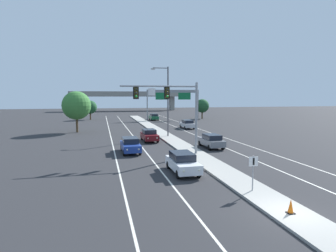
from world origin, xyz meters
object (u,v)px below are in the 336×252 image
(median_sign_post, at_px, (253,168))
(car_oncoming_blue, at_px, (130,145))
(car_oncoming_white, at_px, (183,162))
(car_receding_green, at_px, (154,117))
(street_lamp_median, at_px, (166,97))
(traffic_cone_median_nose, at_px, (291,206))
(overhead_signal_mast, at_px, (173,103))
(tree_far_left_b, at_px, (76,106))
(tree_far_right_a, at_px, (202,106))
(car_oncoming_darkred, at_px, (149,135))
(tree_far_left_c, at_px, (90,107))
(car_receding_grey, at_px, (211,141))
(highway_sign_gantry, at_px, (173,95))
(car_receding_silver, at_px, (187,124))

(median_sign_post, height_order, car_oncoming_blue, median_sign_post)
(car_oncoming_white, bearing_deg, car_receding_green, 82.53)
(street_lamp_median, distance_m, traffic_cone_median_nose, 29.43)
(overhead_signal_mast, relative_size, tree_far_left_b, 1.14)
(traffic_cone_median_nose, distance_m, tree_far_right_a, 62.11)
(car_oncoming_darkred, bearing_deg, median_sign_post, -82.36)
(overhead_signal_mast, distance_m, tree_far_right_a, 48.02)
(median_sign_post, xyz_separation_m, tree_far_left_c, (-11.79, 59.48, 1.56))
(car_receding_grey, bearing_deg, car_receding_green, 89.73)
(car_receding_green, bearing_deg, tree_far_left_c, 162.15)
(car_oncoming_white, bearing_deg, car_oncoming_darkred, 89.98)
(median_sign_post, relative_size, street_lamp_median, 0.22)
(overhead_signal_mast, xyz_separation_m, highway_sign_gantry, (10.58, 42.54, 0.81))
(car_oncoming_blue, xyz_separation_m, car_oncoming_darkred, (3.22, 7.20, 0.00))
(car_oncoming_blue, xyz_separation_m, tree_far_right_a, (22.75, 41.42, 2.53))
(median_sign_post, xyz_separation_m, street_lamp_median, (0.15, 25.30, 4.21))
(tree_far_left_c, bearing_deg, tree_far_left_b, -92.79)
(median_sign_post, height_order, tree_far_left_c, tree_far_left_c)
(car_receding_silver, bearing_deg, traffic_cone_median_nose, -99.09)
(car_oncoming_blue, distance_m, tree_far_right_a, 47.33)
(car_oncoming_white, distance_m, car_oncoming_darkred, 16.32)
(tree_far_left_b, bearing_deg, car_receding_silver, 4.30)
(car_oncoming_blue, distance_m, tree_far_left_b, 20.64)
(car_receding_grey, height_order, car_receding_green, same)
(car_oncoming_white, height_order, car_oncoming_blue, same)
(car_receding_grey, height_order, car_receding_silver, same)
(median_sign_post, relative_size, car_oncoming_white, 0.49)
(tree_far_left_c, bearing_deg, median_sign_post, -78.79)
(car_oncoming_white, height_order, tree_far_left_c, tree_far_left_c)
(overhead_signal_mast, height_order, highway_sign_gantry, highway_sign_gantry)
(street_lamp_median, bearing_deg, car_oncoming_blue, -120.82)
(overhead_signal_mast, relative_size, street_lamp_median, 0.77)
(car_oncoming_darkred, bearing_deg, tree_far_left_c, 103.26)
(car_oncoming_blue, relative_size, highway_sign_gantry, 0.34)
(median_sign_post, xyz_separation_m, traffic_cone_median_nose, (0.08, -3.65, -1.08))
(overhead_signal_mast, xyz_separation_m, traffic_cone_median_nose, (2.28, -15.67, -4.84))
(overhead_signal_mast, relative_size, median_sign_post, 3.52)
(car_oncoming_darkred, height_order, tree_far_right_a, tree_far_right_a)
(car_receding_silver, bearing_deg, car_oncoming_white, -107.31)
(car_oncoming_blue, height_order, car_receding_grey, same)
(tree_far_left_b, xyz_separation_m, tree_far_right_a, (29.63, 22.30, -1.06))
(car_receding_green, distance_m, highway_sign_gantry, 7.26)
(car_receding_green, bearing_deg, overhead_signal_mast, -97.60)
(car_receding_silver, distance_m, car_receding_green, 19.47)
(street_lamp_median, xyz_separation_m, highway_sign_gantry, (8.24, 29.25, 0.37))
(car_receding_silver, bearing_deg, tree_far_right_a, 63.75)
(overhead_signal_mast, height_order, car_receding_grey, overhead_signal_mast)
(highway_sign_gantry, distance_m, tree_far_left_c, 20.98)
(tree_far_right_a, bearing_deg, tree_far_left_b, -143.03)
(street_lamp_median, height_order, car_oncoming_blue, street_lamp_median)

